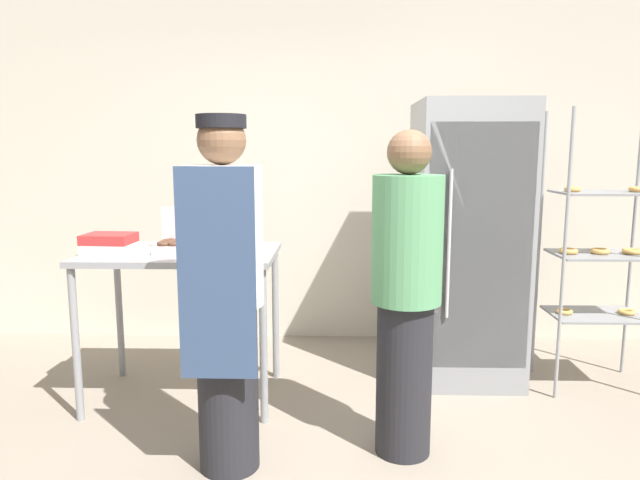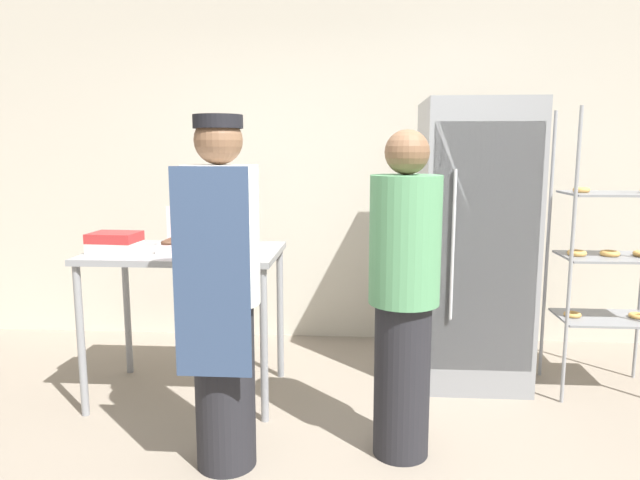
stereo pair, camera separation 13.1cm
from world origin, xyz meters
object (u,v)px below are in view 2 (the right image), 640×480
Objects in this scene: baking_rack at (610,256)px; donut_box at (181,243)px; person_baker at (222,291)px; refrigerator at (473,244)px; binder_stack at (115,242)px; person_customer at (404,295)px; blender_pitcher at (247,228)px.

donut_box is (-2.62, -0.30, 0.10)m from baking_rack.
refrigerator is at bearing 40.81° from person_baker.
binder_stack is (-0.38, -0.05, 0.01)m from donut_box.
person_baker is at bearing -154.57° from baking_rack.
person_customer is at bearing -146.74° from baking_rack.
binder_stack is 0.17× the size of person_baker.
donut_box is at bearing -166.05° from refrigerator.
person_customer is at bearing -38.30° from blender_pitcher.
person_baker is at bearing -40.54° from binder_stack.
refrigerator is 1.82m from person_baker.
baking_rack reaches higher than blender_pitcher.
baking_rack is at bearing 6.49° from donut_box.
person_baker is (0.81, -0.69, -0.11)m from binder_stack.
binder_stack is (-2.19, -0.50, 0.07)m from refrigerator.
baking_rack is at bearing 33.26° from person_customer.
refrigerator reaches higher than person_customer.
blender_pitcher is 0.78m from binder_stack.
person_baker is at bearing -86.53° from blender_pitcher.
baking_rack is (0.81, -0.15, -0.04)m from refrigerator.
person_customer reaches higher than donut_box.
donut_box is at bearing 119.92° from person_baker.
blender_pitcher is at bearing 14.09° from binder_stack.
blender_pitcher is at bearing -167.90° from refrigerator.
refrigerator is 0.82m from baking_rack.
person_customer is (-0.52, -1.03, -0.09)m from refrigerator.
donut_box is at bearing -173.51° from baking_rack.
baking_rack reaches higher than binder_stack.
person_baker reaches higher than donut_box.
blender_pitcher is 0.90m from person_baker.
person_baker is 0.87m from person_customer.
baking_rack is at bearing 25.43° from person_baker.
person_customer is (1.67, -0.53, -0.16)m from binder_stack.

